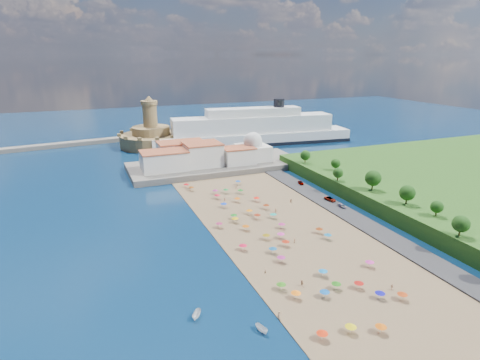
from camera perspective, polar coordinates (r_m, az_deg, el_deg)
name	(u,v)px	position (r m, az deg, el deg)	size (l,w,h in m)	color
ground	(256,222)	(143.74, 2.28, -5.99)	(700.00, 700.00, 0.00)	#071938
terrace	(216,165)	(211.04, -3.39, 2.11)	(90.00, 36.00, 3.00)	#59544C
jetty	(161,155)	(238.62, -11.14, 3.53)	(18.00, 70.00, 2.40)	#59544C
waterfront_buildings	(191,155)	(206.40, -6.92, 3.49)	(57.00, 29.00, 11.00)	silver
domed_building	(253,149)	(214.46, 1.82, 4.44)	(16.00, 16.00, 15.00)	silver
fortress	(151,136)	(266.34, -12.50, 6.09)	(40.00, 40.00, 32.40)	#9A824D
cruise_ship	(253,131)	(267.34, 1.90, 6.96)	(135.59, 34.15, 29.31)	black
beach_parasols	(269,230)	(132.86, 4.21, -7.05)	(32.58, 113.23, 2.20)	gray
beachgoers	(266,224)	(139.91, 3.73, -6.20)	(39.80, 96.46, 1.88)	tan
moored_boats	(226,321)	(93.88, -2.06, -19.44)	(14.54, 13.99, 1.54)	white
parked_cars	(323,195)	(169.53, 11.78, -2.14)	(3.25, 35.50, 1.45)	gray
hillside_trees	(385,187)	(158.43, 19.87, -0.92)	(14.26, 111.94, 8.02)	#382314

